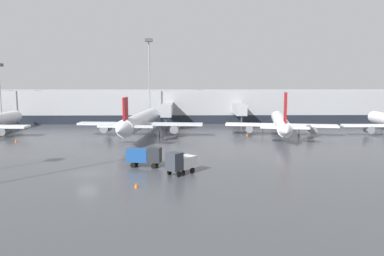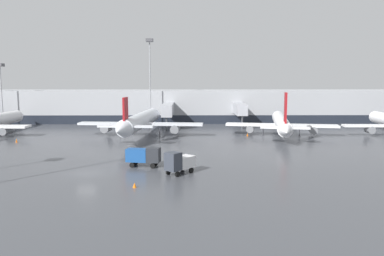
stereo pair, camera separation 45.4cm
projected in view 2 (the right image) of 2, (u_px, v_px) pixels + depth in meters
ground_plane at (86, 173)px, 48.38m from camera, size 320.00×320.00×0.00m
terminal_building at (143, 106)px, 109.11m from camera, size 160.00×30.13×9.00m
parked_jet_1 at (281, 123)px, 80.73m from camera, size 23.99×32.87×9.68m
parked_jet_2 at (140, 121)px, 79.88m from camera, size 26.93×36.51×8.89m
service_truck_0 at (179, 162)px, 47.79m from camera, size 4.08×4.34×2.99m
service_truck_1 at (144, 155)px, 51.87m from camera, size 4.90×2.39×2.70m
traffic_cone_0 at (16, 141)px, 72.13m from camera, size 0.36×0.36×0.73m
traffic_cone_1 at (135, 185)px, 41.94m from camera, size 0.42×0.42×0.57m
traffic_cone_3 at (247, 134)px, 80.18m from camera, size 0.36×0.36×0.75m
apron_light_mast_1 at (0, 76)px, 96.92m from camera, size 1.80×1.80×16.21m
apron_light_mast_2 at (150, 59)px, 96.64m from camera, size 1.80×1.80×22.50m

